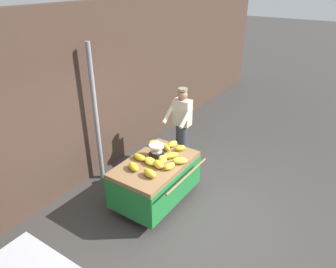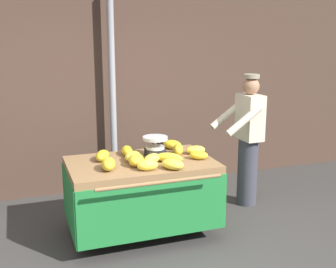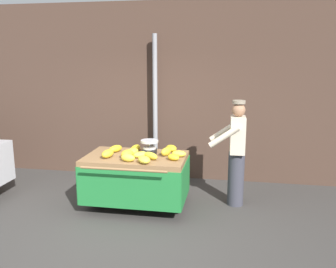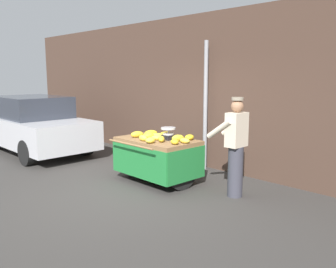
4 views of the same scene
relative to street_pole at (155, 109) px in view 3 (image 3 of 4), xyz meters
name	(u,v)px [view 3 (image 3 of 4)]	position (x,y,z in m)	size (l,w,h in m)	color
ground_plane	(120,235)	(0.00, -2.33, -1.40)	(60.00, 60.00, 0.00)	#383533
back_wall	(158,92)	(0.00, 0.31, 0.31)	(16.00, 0.24, 3.42)	#473328
street_pole	(155,109)	(0.00, 0.00, 0.00)	(0.09, 0.09, 2.80)	gray
banana_cart	(136,170)	(-0.01, -1.39, -0.78)	(1.59, 1.19, 0.86)	olive
weighing_scale	(150,147)	(0.19, -1.29, -0.43)	(0.28, 0.28, 0.24)	black
banana_bunch_0	(140,155)	(0.09, -1.49, -0.50)	(0.14, 0.24, 0.10)	yellow
banana_bunch_1	(171,148)	(0.49, -1.02, -0.49)	(0.17, 0.25, 0.10)	gold
banana_bunch_2	(166,152)	(0.46, -1.30, -0.48)	(0.11, 0.24, 0.13)	gold
banana_bunch_3	(116,149)	(-0.39, -1.22, -0.49)	(0.14, 0.26, 0.11)	gold
banana_bunch_4	(128,158)	(-0.04, -1.73, -0.49)	(0.12, 0.22, 0.11)	yellow
banana_bunch_5	(136,148)	(-0.09, -1.11, -0.49)	(0.13, 0.29, 0.10)	gold
banana_bunch_6	(179,154)	(0.66, -1.33, -0.49)	(0.15, 0.22, 0.10)	yellow
banana_bunch_7	(132,152)	(-0.09, -1.34, -0.49)	(0.17, 0.27, 0.10)	yellow
banana_bunch_8	(144,160)	(0.22, -1.77, -0.49)	(0.17, 0.25, 0.10)	yellow
banana_bunch_9	(173,157)	(0.61, -1.54, -0.50)	(0.14, 0.20, 0.09)	gold
banana_bunch_10	(151,156)	(0.26, -1.54, -0.49)	(0.12, 0.30, 0.11)	yellow
banana_bunch_11	(127,154)	(-0.10, -1.54, -0.48)	(0.16, 0.23, 0.13)	gold
banana_bunch_12	(108,154)	(-0.40, -1.57, -0.48)	(0.14, 0.27, 0.12)	gold
vendor_person	(236,153)	(1.54, -0.99, -0.53)	(0.59, 0.52, 1.71)	#383842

